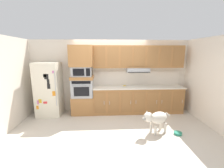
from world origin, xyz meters
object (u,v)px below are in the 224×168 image
object	(u,v)px
refrigerator	(49,89)
built_in_oven	(83,88)
dog	(156,118)
microwave	(82,71)
dog_food_bowl	(178,133)
screwdriver	(125,86)

from	to	relation	value
refrigerator	built_in_oven	distance (m)	1.10
dog	refrigerator	bearing A→B (deg)	-48.11
microwave	dog_food_bowl	xyz separation A→B (m)	(2.61, -1.60, -1.43)
screwdriver	refrigerator	bearing A→B (deg)	-176.35
screwdriver	dog	bearing A→B (deg)	-69.24
built_in_oven	microwave	world-z (taller)	microwave
screwdriver	dog_food_bowl	xyz separation A→B (m)	(1.16, -1.69, -0.90)
screwdriver	built_in_oven	bearing A→B (deg)	-176.27
dog	built_in_oven	bearing A→B (deg)	-59.79
microwave	dog	size ratio (longest dim) A/B	0.72
microwave	screwdriver	bearing A→B (deg)	3.73
refrigerator	dog_food_bowl	xyz separation A→B (m)	(3.70, -1.53, -0.85)
refrigerator	dog_food_bowl	size ratio (longest dim) A/B	8.80
refrigerator	built_in_oven	size ratio (longest dim) A/B	2.51
microwave	dog	bearing A→B (deg)	-36.07
built_in_oven	screwdriver	world-z (taller)	built_in_oven
refrigerator	built_in_oven	bearing A→B (deg)	3.54
dog_food_bowl	built_in_oven	bearing A→B (deg)	148.52
built_in_oven	microwave	bearing A→B (deg)	-0.77
microwave	screwdriver	size ratio (longest dim) A/B	3.82
dog_food_bowl	refrigerator	bearing A→B (deg)	157.57
built_in_oven	dog_food_bowl	bearing A→B (deg)	-31.48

